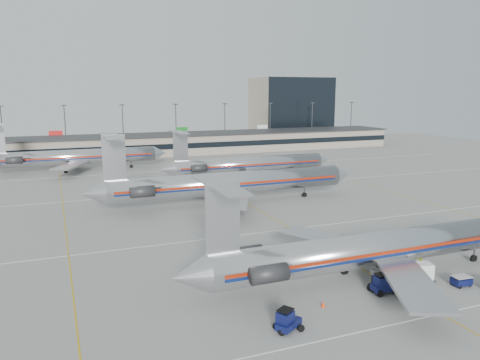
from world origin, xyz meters
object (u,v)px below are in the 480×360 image
jet_second_row (225,183)px  belt_loader (388,270)px  jet_foreground (374,248)px  tug_center (383,284)px  uld_container (423,273)px

jet_second_row → belt_loader: (5.16, -36.69, -3.17)m
jet_foreground → jet_second_row: jet_second_row is taller
jet_foreground → tug_center: jet_foreground is taller
jet_foreground → tug_center: bearing=-111.3°
tug_center → jet_second_row: bearing=96.3°
tug_center → belt_loader: (3.45, 3.56, -0.35)m
tug_center → uld_container: size_ratio=1.14×
jet_second_row → uld_container: (7.33, -39.50, -2.72)m
uld_container → belt_loader: belt_loader is taller
tug_center → belt_loader: size_ratio=0.63×
uld_container → jet_foreground: bearing=164.0°
belt_loader → jet_foreground: bearing=-169.1°
jet_foreground → jet_second_row: (-2.98, 36.96, 0.37)m
jet_foreground → belt_loader: (2.17, 0.27, -2.80)m
belt_loader → tug_center: bearing=-130.3°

